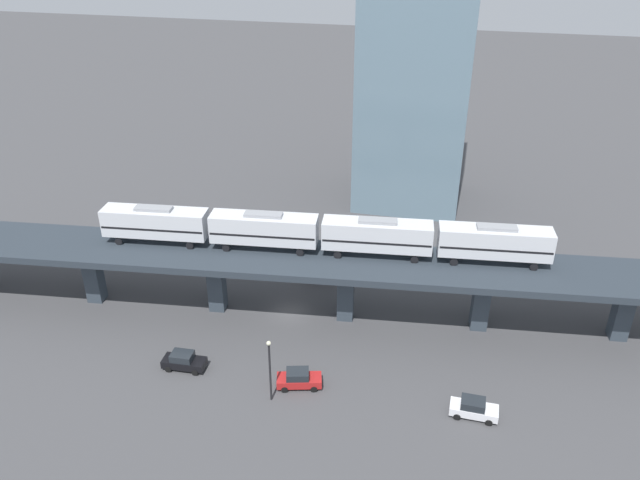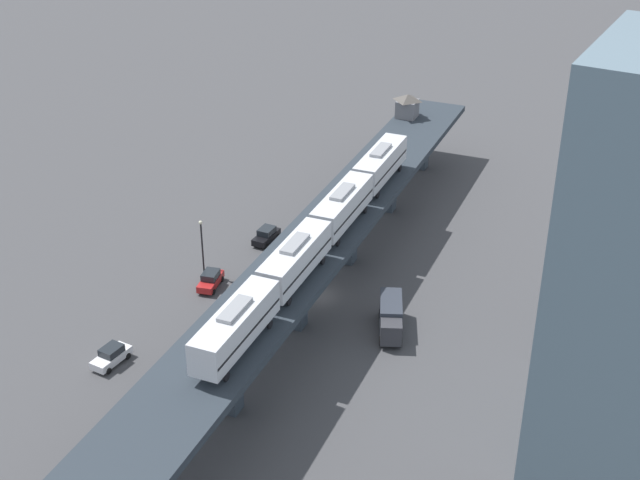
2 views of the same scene
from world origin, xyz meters
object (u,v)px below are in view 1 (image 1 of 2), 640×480
at_px(street_car_white, 474,408).
at_px(street_car_black, 184,361).
at_px(subway_train, 320,232).
at_px(office_tower, 416,87).
at_px(delivery_truck, 328,261).
at_px(street_lamp, 270,366).
at_px(street_car_red, 299,379).

height_order(street_car_white, street_car_black, same).
relative_size(subway_train, street_car_black, 11.08).
relative_size(subway_train, street_car_white, 11.23).
bearing_deg(street_car_black, office_tower, 160.30).
bearing_deg(street_car_black, delivery_truck, 155.17).
relative_size(street_car_black, street_lamp, 0.65).
bearing_deg(street_car_white, subway_train, -127.42).
height_order(street_car_black, street_lamp, street_lamp).
xyz_separation_m(street_car_white, street_lamp, (2.34, -18.89, 3.17)).
bearing_deg(street_lamp, street_car_red, 139.72).
distance_m(street_car_black, delivery_truck, 24.09).
bearing_deg(delivery_truck, street_lamp, -0.06).
relative_size(subway_train, street_lamp, 7.17).
bearing_deg(street_lamp, delivery_truck, 179.94).
bearing_deg(subway_train, delivery_truck, -173.83).
bearing_deg(street_lamp, office_tower, 171.86).
bearing_deg(street_lamp, street_car_black, -102.82).
relative_size(street_car_white, office_tower, 0.12).
bearing_deg(street_car_white, delivery_truck, -139.14).
distance_m(street_car_red, office_tower, 51.46).
xyz_separation_m(street_car_red, delivery_truck, (-21.70, -2.05, 0.82)).
height_order(street_car_white, office_tower, office_tower).
bearing_deg(street_car_white, street_lamp, -82.95).
relative_size(street_car_red, street_car_black, 1.05).
xyz_separation_m(subway_train, street_car_black, (13.81, -10.98, -9.27)).
bearing_deg(delivery_truck, street_car_black, -24.83).
distance_m(subway_train, street_car_red, 16.55).
bearing_deg(street_car_black, street_lamp, 77.18).
distance_m(street_car_white, street_lamp, 19.30).
relative_size(street_car_red, street_car_white, 1.06).
bearing_deg(street_car_white, street_car_black, -89.91).
height_order(street_car_black, delivery_truck, delivery_truck).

